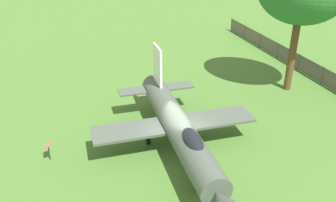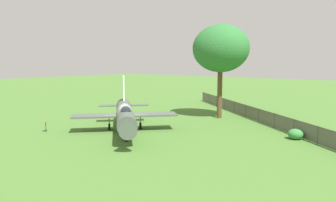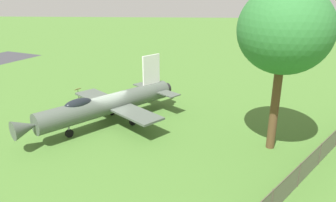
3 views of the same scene
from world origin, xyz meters
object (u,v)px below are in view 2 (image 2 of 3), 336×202
shade_tree (221,49)px  shrub_near_fence (295,134)px  display_jet (125,114)px  info_plaque (46,123)px

shade_tree → shrub_near_fence: size_ratio=8.51×
shade_tree → shrub_near_fence: 13.41m
display_jet → shrub_near_fence: bearing=71.3°
display_jet → shrub_near_fence: 14.72m
shade_tree → info_plaque: bearing=61.2°
shrub_near_fence → info_plaque: info_plaque is taller
shrub_near_fence → info_plaque: 21.98m
display_jet → shade_tree: shade_tree is taller
display_jet → shrub_near_fence: (-12.91, -6.96, -1.27)m
display_jet → shade_tree: bearing=119.2°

